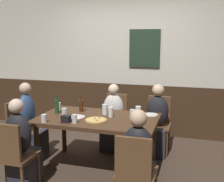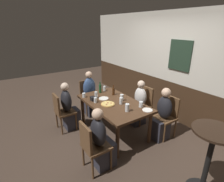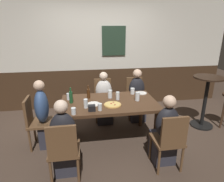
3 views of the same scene
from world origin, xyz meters
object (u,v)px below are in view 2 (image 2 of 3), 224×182
at_px(chair_head_west, 88,95).
at_px(tumbler_water, 96,95).
at_px(beer_glass_half, 95,100).
at_px(condiment_caddy, 93,99).
at_px(chair_mid_far, 144,103).
at_px(plate_white_small, 147,110).
at_px(pint_glass_stout, 127,108).
at_px(chair_left_near, 62,110).
at_px(plate_white_large, 104,98).
at_px(person_head_west, 91,97).
at_px(pizza, 108,104).
at_px(highball_clear, 141,105).
at_px(beer_bottle_brown, 113,91).
at_px(chair_right_near, 92,145).
at_px(beer_bottle_green, 100,88).
at_px(side_bar_table, 209,158).
at_px(person_right_far, 162,118).
at_px(person_left_near, 69,110).
at_px(pint_glass_amber, 122,98).
at_px(dining_table, 113,105).
at_px(person_right_near, 101,143).
at_px(chair_right_far, 167,114).
at_px(pint_glass_pale, 121,101).
at_px(tumbler_short, 105,89).
at_px(beer_glass_tall, 84,95).

height_order(chair_head_west, tumbler_water, tumbler_water).
xyz_separation_m(beer_glass_half, condiment_caddy, (-0.12, 0.01, -0.01)).
xyz_separation_m(chair_mid_far, plate_white_small, (0.68, -0.57, 0.25)).
bearing_deg(pint_glass_stout, chair_left_near, -144.21).
height_order(chair_left_near, plate_white_large, chair_left_near).
height_order(person_head_west, pizza, person_head_west).
height_order(highball_clear, beer_bottle_brown, beer_bottle_brown).
height_order(chair_right_near, beer_bottle_green, beer_bottle_green).
bearing_deg(side_bar_table, condiment_caddy, -167.15).
bearing_deg(person_right_far, chair_mid_far, 167.12).
distance_m(person_left_near, pint_glass_stout, 1.44).
xyz_separation_m(pint_glass_amber, plate_white_small, (0.64, 0.14, -0.06)).
bearing_deg(side_bar_table, highball_clear, 175.10).
distance_m(dining_table, side_bar_table, 1.98).
height_order(dining_table, plate_white_large, plate_white_large).
height_order(chair_head_west, person_head_west, person_head_west).
relative_size(person_left_near, tumbler_water, 7.62).
xyz_separation_m(person_right_near, pint_glass_amber, (-0.67, 0.92, 0.35)).
xyz_separation_m(chair_left_near, pint_glass_stout, (1.21, 0.87, 0.31)).
xyz_separation_m(chair_right_far, person_head_west, (-1.78, -0.89, -0.01)).
bearing_deg(person_left_near, beer_glass_half, 37.47).
xyz_separation_m(beer_glass_half, pint_glass_amber, (0.24, 0.51, 0.01)).
height_order(pint_glass_pale, beer_bottle_brown, beer_bottle_brown).
bearing_deg(person_left_near, person_head_west, 115.70).
bearing_deg(chair_right_far, chair_head_west, -155.31).
height_order(dining_table, chair_head_west, chair_head_west).
xyz_separation_m(chair_mid_far, tumbler_water, (-0.40, -1.09, 0.31)).
xyz_separation_m(plate_white_small, condiment_caddy, (-0.99, -0.65, 0.04)).
bearing_deg(chair_right_far, plate_white_large, -135.55).
bearing_deg(person_right_near, plate_white_small, 91.92).
relative_size(chair_left_near, beer_bottle_brown, 3.67).
height_order(tumbler_short, side_bar_table, side_bar_table).
relative_size(beer_glass_tall, beer_bottle_brown, 0.43).
bearing_deg(person_right_near, side_bar_table, 36.62).
xyz_separation_m(dining_table, beer_glass_half, (-0.19, -0.33, 0.13)).
distance_m(tumbler_water, beer_bottle_green, 0.34).
xyz_separation_m(chair_mid_far, beer_glass_tall, (-0.59, -1.30, 0.29)).
bearing_deg(pint_glass_amber, side_bar_table, 0.32).
bearing_deg(side_bar_table, chair_mid_far, 160.48).
height_order(pint_glass_stout, plate_white_small, pint_glass_stout).
bearing_deg(chair_left_near, beer_glass_half, 47.13).
bearing_deg(chair_mid_far, condiment_caddy, -104.46).
bearing_deg(plate_white_large, pint_glass_amber, 39.56).
distance_m(person_right_far, highball_clear, 0.56).
bearing_deg(chair_head_west, pizza, -7.25).
height_order(pint_glass_pale, tumbler_short, pint_glass_pale).
distance_m(beer_glass_half, tumbler_water, 0.25).
distance_m(person_right_far, beer_bottle_green, 1.56).
height_order(pint_glass_amber, beer_glass_tall, pint_glass_amber).
distance_m(pint_glass_stout, plate_white_small, 0.40).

